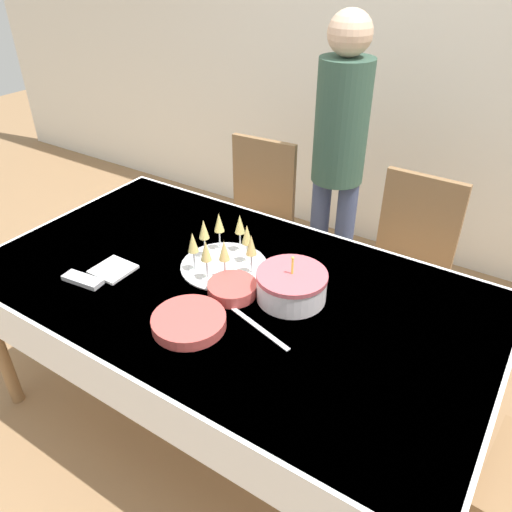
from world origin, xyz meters
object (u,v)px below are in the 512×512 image
at_px(plate_stack_main, 189,322).
at_px(person_standing, 340,145).
at_px(plate_stack_dessert, 232,289).
at_px(dining_chair_far_left, 255,216).
at_px(dining_chair_far_right, 406,263).
at_px(birthday_cake, 291,286).
at_px(champagne_tray, 223,248).

relative_size(plate_stack_main, person_standing, 0.16).
bearing_deg(plate_stack_dessert, plate_stack_main, -94.60).
bearing_deg(dining_chair_far_left, plate_stack_main, -67.29).
distance_m(dining_chair_far_right, plate_stack_dessert, 1.06).
bearing_deg(plate_stack_dessert, birthday_cake, 26.86).
relative_size(dining_chair_far_left, champagne_tray, 2.70).
distance_m(birthday_cake, person_standing, 1.09).
height_order(champagne_tray, person_standing, person_standing).
distance_m(dining_chair_far_left, dining_chair_far_right, 0.92).
bearing_deg(plate_stack_dessert, person_standing, 94.97).
xyz_separation_m(dining_chair_far_left, dining_chair_far_right, (0.92, 0.00, 0.00)).
height_order(dining_chair_far_right, plate_stack_main, dining_chair_far_right).
bearing_deg(person_standing, plate_stack_dessert, -85.03).
distance_m(birthday_cake, plate_stack_dessert, 0.23).
bearing_deg(dining_chair_far_left, person_standing, 24.62).
bearing_deg(person_standing, plate_stack_main, -86.68).
bearing_deg(plate_stack_main, dining_chair_far_right, 70.27).
relative_size(birthday_cake, plate_stack_main, 1.02).
height_order(plate_stack_main, person_standing, person_standing).
bearing_deg(birthday_cake, person_standing, 106.21).
bearing_deg(birthday_cake, dining_chair_far_right, 76.44).
distance_m(champagne_tray, plate_stack_main, 0.40).
relative_size(dining_chair_far_left, plate_stack_main, 3.71).
height_order(dining_chair_far_left, plate_stack_main, dining_chair_far_left).
relative_size(birthday_cake, person_standing, 0.16).
xyz_separation_m(dining_chair_far_right, plate_stack_main, (-0.42, -1.18, 0.26)).
height_order(dining_chair_far_left, champagne_tray, dining_chair_far_left).
xyz_separation_m(dining_chair_far_left, champagne_tray, (0.37, -0.80, 0.32)).
bearing_deg(person_standing, dining_chair_far_left, -155.38).
xyz_separation_m(dining_chair_far_left, birthday_cake, (0.71, -0.84, 0.29)).
xyz_separation_m(dining_chair_far_left, plate_stack_dessert, (0.51, -0.94, 0.26)).
height_order(dining_chair_far_right, plate_stack_dessert, dining_chair_far_right).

